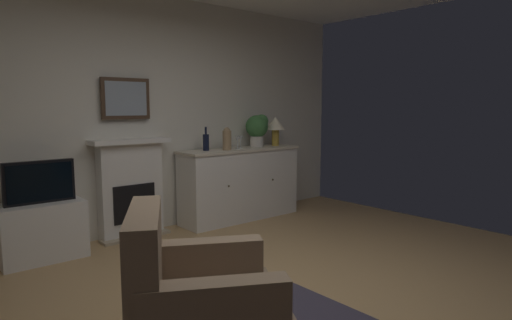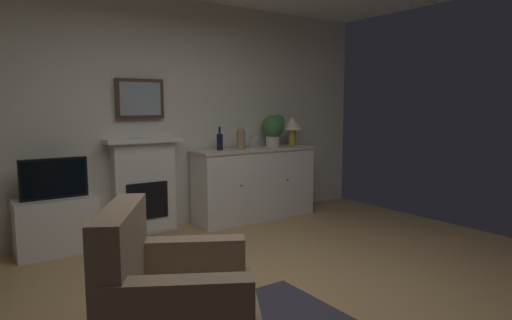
{
  "view_description": "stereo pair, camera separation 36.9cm",
  "coord_description": "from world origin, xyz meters",
  "views": [
    {
      "loc": [
        -2.17,
        -2.17,
        1.45
      ],
      "look_at": [
        0.21,
        0.63,
        1.0
      ],
      "focal_mm": 30.52,
      "sensor_mm": 36.0,
      "label": 1
    },
    {
      "loc": [
        -1.87,
        -2.39,
        1.45
      ],
      "look_at": [
        0.21,
        0.63,
        1.0
      ],
      "focal_mm": 30.52,
      "sensor_mm": 36.0,
      "label": 2
    }
  ],
  "objects": [
    {
      "name": "potted_plant_small",
      "position": [
        1.6,
        2.24,
        1.18
      ],
      "size": [
        0.3,
        0.3,
        0.43
      ],
      "color": "beige",
      "rests_on": "sideboard_cabinet"
    },
    {
      "name": "armchair",
      "position": [
        -0.96,
        -0.25,
        0.38
      ],
      "size": [
        1.08,
        1.06,
        0.92
      ],
      "color": "#8C7259",
      "rests_on": "ground_plane"
    },
    {
      "name": "framed_picture",
      "position": [
        -0.15,
        2.42,
        1.54
      ],
      "size": [
        0.55,
        0.04,
        0.45
      ],
      "color": "#473323"
    },
    {
      "name": "wine_glass_left",
      "position": [
        1.18,
        2.14,
        1.04
      ],
      "size": [
        0.07,
        0.07,
        0.16
      ],
      "color": "silver",
      "rests_on": "sideboard_cabinet"
    },
    {
      "name": "table_lamp",
      "position": [
        1.88,
        2.2,
        1.2
      ],
      "size": [
        0.26,
        0.26,
        0.4
      ],
      "color": "#B79338",
      "rests_on": "sideboard_cabinet"
    },
    {
      "name": "ground_plane",
      "position": [
        0.0,
        0.0,
        -0.05
      ],
      "size": [
        6.27,
        5.06,
        0.1
      ],
      "primitive_type": "cube",
      "color": "tan",
      "rests_on": "ground"
    },
    {
      "name": "wall_rear",
      "position": [
        0.0,
        2.5,
        1.36
      ],
      "size": [
        6.27,
        0.06,
        2.72
      ],
      "primitive_type": "cube",
      "color": "silver",
      "rests_on": "ground_plane"
    },
    {
      "name": "fireplace_unit",
      "position": [
        -0.15,
        2.37,
        0.55
      ],
      "size": [
        0.87,
        0.3,
        1.1
      ],
      "color": "white",
      "rests_on": "ground_plane"
    },
    {
      "name": "wine_bottle",
      "position": [
        0.78,
        2.25,
        1.03
      ],
      "size": [
        0.08,
        0.08,
        0.29
      ],
      "color": "black",
      "rests_on": "sideboard_cabinet"
    },
    {
      "name": "tv_cabinet",
      "position": [
        -1.12,
        2.21,
        0.28
      ],
      "size": [
        0.75,
        0.42,
        0.55
      ],
      "color": "white",
      "rests_on": "ground_plane"
    },
    {
      "name": "vase_decorative",
      "position": [
        1.02,
        2.15,
        1.06
      ],
      "size": [
        0.11,
        0.11,
        0.28
      ],
      "color": "#9E7F5B",
      "rests_on": "sideboard_cabinet"
    },
    {
      "name": "sideboard_cabinet",
      "position": [
        1.26,
        2.2,
        0.46
      ],
      "size": [
        1.65,
        0.49,
        0.92
      ],
      "color": "white",
      "rests_on": "ground_plane"
    },
    {
      "name": "tv_set",
      "position": [
        -1.12,
        2.19,
        0.75
      ],
      "size": [
        0.62,
        0.07,
        0.4
      ],
      "color": "black",
      "rests_on": "tv_cabinet"
    },
    {
      "name": "wine_glass_center",
      "position": [
        1.29,
        2.22,
        1.04
      ],
      "size": [
        0.07,
        0.07,
        0.16
      ],
      "color": "silver",
      "rests_on": "sideboard_cabinet"
    }
  ]
}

